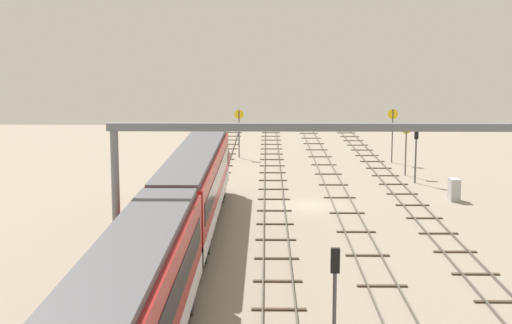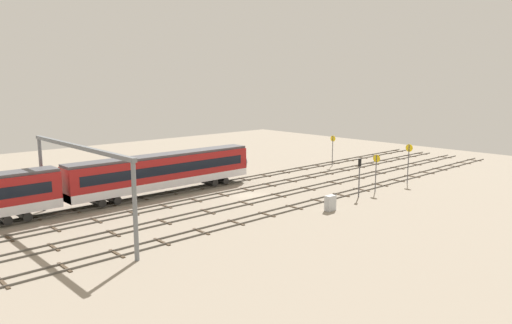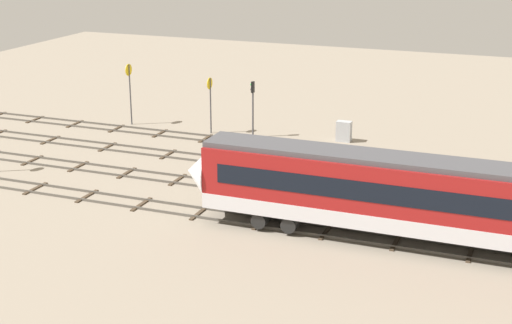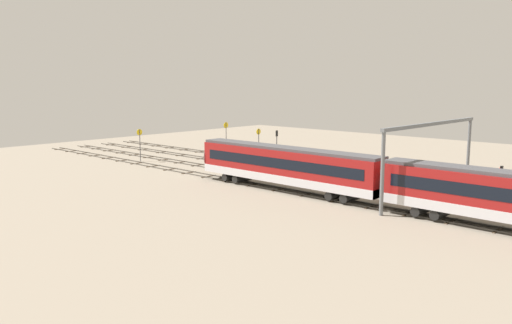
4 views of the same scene
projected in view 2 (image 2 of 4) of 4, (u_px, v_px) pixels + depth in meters
The scene contains 12 objects.
ground_plane at pixel (248, 196), 57.78m from camera, with size 111.85×111.85×0.00m, color gray.
track_near_foreground at pixel (294, 207), 52.38m from camera, with size 95.85×2.40×0.16m.
track_second_near at pixel (263, 199), 55.97m from camera, with size 95.85×2.40×0.16m.
track_middle at pixel (235, 192), 59.56m from camera, with size 95.85×2.40×0.16m.
track_with_train at pixel (210, 185), 63.15m from camera, with size 95.85×2.40×0.16m.
train at pixel (67, 187), 50.14m from camera, with size 50.40×3.24×4.80m.
overhead_gantry at pixel (79, 165), 43.07m from camera, with size 0.40×20.20×8.00m.
speed_sign_near_foreground at pixel (376, 167), 59.21m from camera, with size 0.14×0.96×4.68m.
speed_sign_mid_trackside at pixel (333, 146), 77.26m from camera, with size 0.14×0.95×4.93m.
speed_sign_far_trackside at pixel (409, 157), 64.20m from camera, with size 0.14×1.02×5.29m.
signal_light_trackside_approach at pixel (359, 172), 56.63m from camera, with size 0.31×0.32×4.61m.
relay_cabinet at pixel (330, 203), 51.05m from camera, with size 1.20×0.71×1.64m.
Camera 2 is at (-37.67, -41.82, 13.68)m, focal length 33.85 mm.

